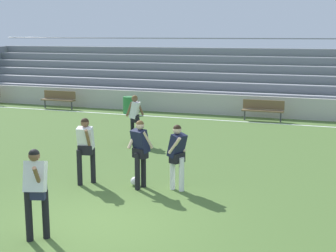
{
  "coord_description": "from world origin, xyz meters",
  "views": [
    {
      "loc": [
        4.46,
        -8.38,
        3.76
      ],
      "look_at": [
        -0.07,
        4.21,
        1.22
      ],
      "focal_mm": 52.41,
      "sensor_mm": 36.0,
      "label": 1
    }
  ],
  "objects_px": {
    "bench_near_wall_gap": "(59,98)",
    "player_white_trailing_run": "(36,186)",
    "player_white_pressing_high": "(135,115)",
    "player_dark_wide_right": "(177,152)",
    "soccer_ball": "(135,181)",
    "bleacher_stand": "(195,75)",
    "player_dark_wide_left": "(140,148)",
    "player_white_overlapping": "(86,145)",
    "trash_bin": "(129,105)",
    "bench_centre_sideline": "(263,108)"
  },
  "relations": [
    {
      "from": "bench_near_wall_gap",
      "to": "player_white_trailing_run",
      "type": "height_order",
      "value": "player_white_trailing_run"
    },
    {
      "from": "player_white_pressing_high",
      "to": "player_white_trailing_run",
      "type": "bearing_deg",
      "value": -79.12
    },
    {
      "from": "player_dark_wide_right",
      "to": "soccer_ball",
      "type": "relative_size",
      "value": 7.37
    },
    {
      "from": "bleacher_stand",
      "to": "bench_near_wall_gap",
      "type": "bearing_deg",
      "value": -147.51
    },
    {
      "from": "bleacher_stand",
      "to": "player_dark_wide_left",
      "type": "xyz_separation_m",
      "value": [
        2.93,
        -14.42,
        -0.55
      ]
    },
    {
      "from": "bleacher_stand",
      "to": "bench_near_wall_gap",
      "type": "xyz_separation_m",
      "value": [
        -6.04,
        -3.85,
        -1.02
      ]
    },
    {
      "from": "player_white_overlapping",
      "to": "soccer_ball",
      "type": "bearing_deg",
      "value": 13.28
    },
    {
      "from": "bench_near_wall_gap",
      "to": "trash_bin",
      "type": "height_order",
      "value": "bench_near_wall_gap"
    },
    {
      "from": "player_dark_wide_right",
      "to": "player_white_pressing_high",
      "type": "relative_size",
      "value": 0.96
    },
    {
      "from": "bench_near_wall_gap",
      "to": "trash_bin",
      "type": "relative_size",
      "value": 2.24
    },
    {
      "from": "player_dark_wide_left",
      "to": "player_white_trailing_run",
      "type": "bearing_deg",
      "value": -99.75
    },
    {
      "from": "soccer_ball",
      "to": "player_dark_wide_left",
      "type": "bearing_deg",
      "value": -35.42
    },
    {
      "from": "player_dark_wide_left",
      "to": "player_dark_wide_right",
      "type": "xyz_separation_m",
      "value": [
        0.89,
        0.17,
        -0.06
      ]
    },
    {
      "from": "player_white_pressing_high",
      "to": "soccer_ball",
      "type": "distance_m",
      "value": 4.87
    },
    {
      "from": "player_dark_wide_right",
      "to": "soccer_ball",
      "type": "xyz_separation_m",
      "value": [
        -1.11,
        -0.02,
        -0.85
      ]
    },
    {
      "from": "soccer_ball",
      "to": "bleacher_stand",
      "type": "bearing_deg",
      "value": 100.75
    },
    {
      "from": "player_dark_wide_left",
      "to": "player_white_pressing_high",
      "type": "bearing_deg",
      "value": 115.1
    },
    {
      "from": "bench_near_wall_gap",
      "to": "player_dark_wide_left",
      "type": "distance_m",
      "value": 13.88
    },
    {
      "from": "trash_bin",
      "to": "soccer_ball",
      "type": "distance_m",
      "value": 11.3
    },
    {
      "from": "player_white_pressing_high",
      "to": "trash_bin",
      "type": "bearing_deg",
      "value": 116.3
    },
    {
      "from": "bleacher_stand",
      "to": "player_dark_wide_right",
      "type": "relative_size",
      "value": 16.58
    },
    {
      "from": "player_dark_wide_left",
      "to": "soccer_ball",
      "type": "bearing_deg",
      "value": 144.58
    },
    {
      "from": "bench_near_wall_gap",
      "to": "soccer_ball",
      "type": "distance_m",
      "value": 13.61
    },
    {
      "from": "trash_bin",
      "to": "player_white_pressing_high",
      "type": "height_order",
      "value": "player_white_pressing_high"
    },
    {
      "from": "bench_centre_sideline",
      "to": "player_white_pressing_high",
      "type": "bearing_deg",
      "value": -119.7
    },
    {
      "from": "bench_centre_sideline",
      "to": "soccer_ball",
      "type": "bearing_deg",
      "value": -98.35
    },
    {
      "from": "player_white_trailing_run",
      "to": "bench_centre_sideline",
      "type": "bearing_deg",
      "value": 82.29
    },
    {
      "from": "player_white_overlapping",
      "to": "player_dark_wide_right",
      "type": "height_order",
      "value": "player_white_overlapping"
    },
    {
      "from": "bleacher_stand",
      "to": "player_dark_wide_right",
      "type": "xyz_separation_m",
      "value": [
        3.82,
        -14.25,
        -0.61
      ]
    },
    {
      "from": "player_dark_wide_right",
      "to": "trash_bin",
      "type": "bearing_deg",
      "value": 120.04
    },
    {
      "from": "trash_bin",
      "to": "player_dark_wide_right",
      "type": "height_order",
      "value": "player_dark_wide_right"
    },
    {
      "from": "player_white_overlapping",
      "to": "player_dark_wide_left",
      "type": "xyz_separation_m",
      "value": [
        1.43,
        0.13,
        0.0
      ]
    },
    {
      "from": "bleacher_stand",
      "to": "soccer_ball",
      "type": "height_order",
      "value": "bleacher_stand"
    },
    {
      "from": "trash_bin",
      "to": "soccer_ball",
      "type": "relative_size",
      "value": 3.66
    },
    {
      "from": "trash_bin",
      "to": "bleacher_stand",
      "type": "bearing_deg",
      "value": 62.65
    },
    {
      "from": "player_dark_wide_right",
      "to": "player_white_pressing_high",
      "type": "bearing_deg",
      "value": 124.62
    },
    {
      "from": "bench_near_wall_gap",
      "to": "player_white_pressing_high",
      "type": "xyz_separation_m",
      "value": [
        6.84,
        -6.03,
        0.46
      ]
    },
    {
      "from": "bench_near_wall_gap",
      "to": "player_dark_wide_right",
      "type": "relative_size",
      "value": 1.11
    },
    {
      "from": "soccer_ball",
      "to": "player_white_trailing_run",
      "type": "bearing_deg",
      "value": -95.86
    },
    {
      "from": "player_dark_wide_right",
      "to": "bench_centre_sideline",
      "type": "bearing_deg",
      "value": 87.7
    },
    {
      "from": "bench_near_wall_gap",
      "to": "soccer_ball",
      "type": "xyz_separation_m",
      "value": [
        8.75,
        -10.42,
        -0.44
      ]
    },
    {
      "from": "soccer_ball",
      "to": "bench_centre_sideline",
      "type": "bearing_deg",
      "value": 81.65
    },
    {
      "from": "player_dark_wide_left",
      "to": "player_white_pressing_high",
      "type": "relative_size",
      "value": 1.01
    },
    {
      "from": "trash_bin",
      "to": "player_dark_wide_left",
      "type": "bearing_deg",
      "value": -64.22
    },
    {
      "from": "bleacher_stand",
      "to": "bench_centre_sideline",
      "type": "bearing_deg",
      "value": -42.23
    },
    {
      "from": "player_white_pressing_high",
      "to": "player_dark_wide_right",
      "type": "bearing_deg",
      "value": -55.38
    },
    {
      "from": "bench_centre_sideline",
      "to": "player_white_overlapping",
      "type": "distance_m",
      "value": 11.06
    },
    {
      "from": "trash_bin",
      "to": "player_white_overlapping",
      "type": "bearing_deg",
      "value": -71.16
    },
    {
      "from": "bench_centre_sideline",
      "to": "bleacher_stand",
      "type": "bearing_deg",
      "value": 137.77
    },
    {
      "from": "player_white_pressing_high",
      "to": "soccer_ball",
      "type": "xyz_separation_m",
      "value": [
        1.91,
        -4.39,
        -0.9
      ]
    }
  ]
}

